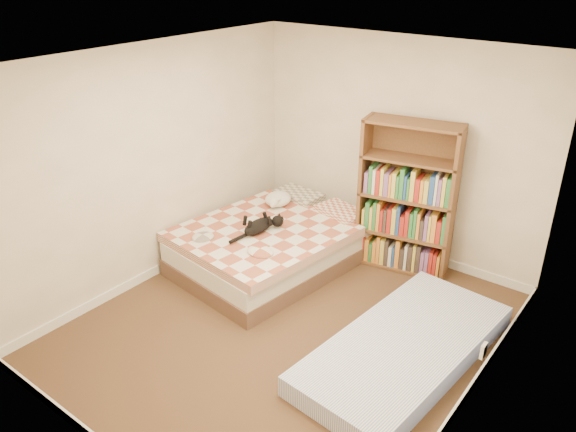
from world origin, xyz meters
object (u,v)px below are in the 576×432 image
Objects in this scene: bed at (274,244)px; black_cat at (261,225)px; floor_mattress at (405,348)px; white_dog at (278,199)px; bookshelf at (406,217)px.

black_cat reaches higher than bed.
white_dog is (-2.23, 1.01, 0.48)m from floor_mattress.
bookshelf is at bearing 43.02° from bed.
white_dog is (-1.46, -0.44, -0.02)m from bookshelf.
bookshelf is 1.61m from black_cat.
floor_mattress is at bearing -73.11° from bookshelf.
floor_mattress is at bearing -0.63° from white_dog.
white_dog is (-0.26, 0.63, 0.01)m from black_cat.
black_cat reaches higher than floor_mattress.
bookshelf reaches higher than white_dog.
black_cat is (-0.02, -0.22, 0.32)m from bed.
bed is at bearing 113.04° from black_cat.
black_cat is (-1.20, -1.07, -0.04)m from bookshelf.
white_dog reaches higher than black_cat.
bookshelf reaches higher than floor_mattress.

